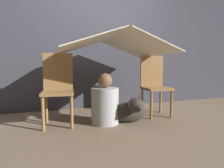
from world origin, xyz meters
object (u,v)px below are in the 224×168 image
Objects in this scene: chair_left at (58,86)px; person_front at (105,103)px; chair_right at (154,83)px; dog at (131,110)px.

person_front is at bearing -11.84° from chair_left.
chair_left is at bearing -174.08° from chair_right.
person_front is 1.46× the size of dog.
chair_right is 1.40× the size of person_front.
chair_left is 0.97m from dog.
chair_right is 0.66m from dog.
chair_left is 1.39m from chair_right.
person_front is (0.56, -0.17, -0.22)m from chair_left.
dog is at bearing -145.90° from chair_right.
chair_left reaches higher than person_front.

